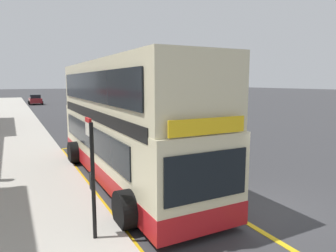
{
  "coord_description": "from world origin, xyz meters",
  "views": [
    {
      "loc": [
        -6.2,
        -6.24,
        3.67
      ],
      "look_at": [
        -0.91,
        3.96,
        1.99
      ],
      "focal_mm": 32.47,
      "sensor_mm": 36.0,
      "label": 1
    }
  ],
  "objects": [
    {
      "name": "ground_plane",
      "position": [
        0.0,
        32.0,
        0.0
      ],
      "size": [
        260.0,
        260.0,
        0.0
      ],
      "primitive_type": "plane",
      "color": "#333335"
    },
    {
      "name": "parked_car_maroon_ahead",
      "position": [
        -2.65,
        47.3,
        0.8
      ],
      "size": [
        2.09,
        4.2,
        1.62
      ],
      "rotation": [
        0.0,
        0.0,
        -0.04
      ],
      "color": "maroon",
      "rests_on": "ground"
    },
    {
      "name": "parked_car_maroon_kerbside",
      "position": [
        4.69,
        19.84,
        0.8
      ],
      "size": [
        2.09,
        4.2,
        1.62
      ],
      "rotation": [
        0.0,
        0.0,
        3.13
      ],
      "color": "maroon",
      "rests_on": "ground"
    },
    {
      "name": "double_decker_bus",
      "position": [
        -2.46,
        4.55,
        2.06
      ],
      "size": [
        3.19,
        10.92,
        4.4
      ],
      "color": "beige",
      "rests_on": "ground"
    },
    {
      "name": "bus_stop_sign",
      "position": [
        -4.69,
        0.36,
        1.74
      ],
      "size": [
        0.09,
        0.51,
        2.73
      ],
      "color": "black",
      "rests_on": "pavement_near"
    },
    {
      "name": "parked_car_navy_distant",
      "position": [
        4.63,
        25.08,
        0.8
      ],
      "size": [
        2.09,
        4.2,
        1.62
      ],
      "rotation": [
        0.0,
        0.0,
        3.11
      ],
      "color": "navy",
      "rests_on": "ground"
    },
    {
      "name": "bus_bay_markings",
      "position": [
        -2.42,
        4.18,
        0.01
      ],
      "size": [
        3.16,
        13.72,
        0.01
      ],
      "color": "gold",
      "rests_on": "ground"
    },
    {
      "name": "pavement_near",
      "position": [
        -7.0,
        32.0,
        0.07
      ],
      "size": [
        6.0,
        76.0,
        0.14
      ],
      "primitive_type": "cube",
      "color": "#A39E93",
      "rests_on": "ground"
    }
  ]
}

